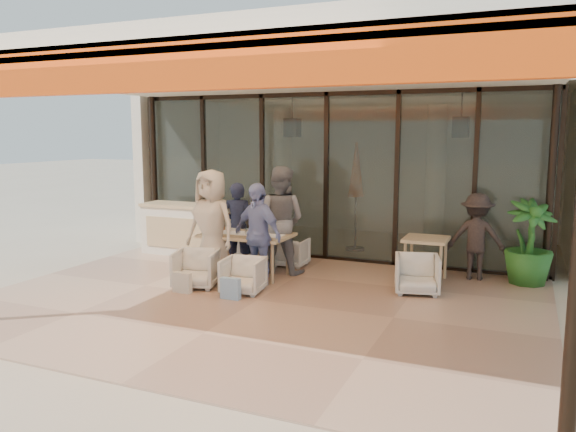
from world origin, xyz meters
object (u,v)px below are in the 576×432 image
Objects in this scene: diner_periwinkle at (257,235)px; chair_near_left at (196,267)px; diner_navy at (237,226)px; diner_cream at (212,226)px; diner_grey at (280,220)px; side_chair at (417,273)px; chair_far_left at (250,245)px; host_counter at (187,229)px; chair_near_right at (243,274)px; chair_far_right at (291,251)px; potted_palm at (529,243)px; dining_table at (247,237)px; side_table at (426,244)px; standing_woman at (476,237)px.

chair_near_left is at bearing -129.81° from diner_periwinkle.
diner_navy is 0.91m from diner_cream.
side_chair is at bearing 171.30° from diner_grey.
diner_navy is (0.00, -0.50, 0.45)m from chair_far_left.
host_counter is 2.42m from diner_grey.
chair_near_left reaches higher than side_chair.
diner_cream reaches higher than diner_periwinkle.
diner_navy is at bearing 98.24° from chair_far_left.
diner_grey is 1.23m from diner_cream.
chair_near_right is at bearing -40.82° from host_counter.
chair_far_right is 0.42× the size of potted_palm.
dining_table is 1.08× the size of potted_palm.
side_table reaches higher than side_chair.
chair_far_right is at bearing -171.76° from chair_far_left.
diner_periwinkle is 2.77m from side_table.
diner_grey is at bearing -14.47° from host_counter.
chair_near_left is 0.40× the size of diner_periwinkle.
side_chair is (2.45, 1.03, 0.03)m from chair_near_right.
chair_far_left is at bearing 113.59° from dining_table.
diner_navy is 3.34m from side_chair.
chair_far_left is 1.01× the size of side_chair.
chair_near_right is 3.92m from standing_woman.
chair_far_left is at bearing -108.46° from diner_navy.
dining_table is at bearing 114.45° from diner_navy.
diner_periwinkle reaches higher than host_counter.
diner_navy is 0.84× the size of diner_grey.
diner_navy is 3.31m from side_table.
potted_palm is (4.00, 1.74, -0.14)m from diner_periwinkle.
standing_woman is (3.19, 1.73, -0.10)m from diner_periwinkle.
dining_table is 2.25× the size of side_chair.
chair_far_right is at bearing 65.58° from dining_table.
chair_near_right is at bearing -22.69° from diner_cream.
diner_periwinkle is (0.84, -0.90, 0.05)m from diner_navy.
host_counter is 1.33× the size of potted_palm.
side_table is 1.12× the size of side_chair.
chair_far_left reaches higher than chair_far_right.
diner_navy is at bearing 73.95° from chair_near_left.
chair_near_right is at bearing -70.58° from diner_periwinkle.
standing_woman is at bearing 173.16° from diner_navy.
side_table is (2.45, 0.38, -0.30)m from diner_grey.
diner_navy is at bearing 113.06° from chair_near_right.
chair_near_left is 0.36× the size of diner_cream.
diner_cream reaches higher than side_chair.
chair_near_right is 0.83× the size of side_table.
diner_navy is (1.47, -0.60, 0.25)m from host_counter.
dining_table is 1.11m from chair_near_right.
chair_far_left is 1.52m from diner_cream.
diner_cream is (-0.84, -1.40, 0.63)m from chair_far_right.
side_table is at bearing 76.40° from side_chair.
chair_far_left is at bearing -1.63° from chair_far_right.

